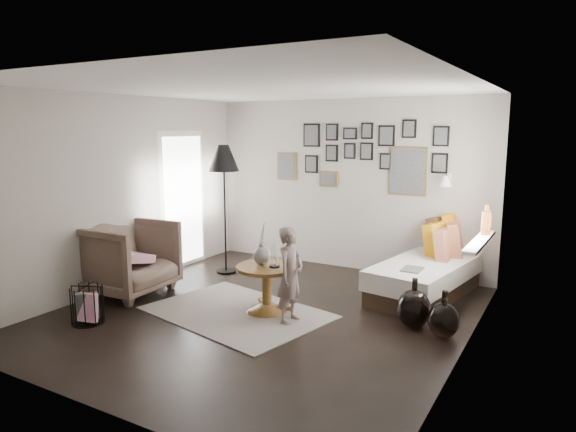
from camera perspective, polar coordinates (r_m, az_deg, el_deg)
The scene contains 23 objects.
ground at distance 6.16m, azimuth -2.76°, elevation -10.80°, with size 4.80×4.80×0.00m, color black.
wall_back at distance 7.94m, azimuth 6.52°, elevation 3.46°, with size 4.50×4.50×0.00m, color #A0988C.
wall_front at distance 4.05m, azimuth -21.49°, elevation -3.14°, with size 4.50×4.50×0.00m, color #A0988C.
wall_left at distance 7.28m, azimuth -17.97°, elevation 2.49°, with size 4.80×4.80×0.00m, color #A0988C.
wall_right at distance 5.00m, azimuth 19.39°, elevation -0.68°, with size 4.80×4.80×0.00m, color #A0988C.
ceiling at distance 5.78m, azimuth -2.98°, elevation 14.11°, with size 4.80×4.80×0.00m, color white.
door_left at distance 8.15m, azimuth -11.58°, elevation 1.71°, with size 0.00×2.14×2.14m.
window_right at distance 6.38m, azimuth 20.77°, elevation -1.98°, with size 0.15×1.32×1.30m.
gallery_wall at distance 7.78m, azimuth 8.49°, elevation 6.56°, with size 2.74×0.03×1.08m.
wall_sconce at distance 7.19m, azimuth 17.12°, elevation 3.75°, with size 0.18×0.36×0.16m.
rug at distance 6.21m, azimuth -5.71°, elevation -10.59°, with size 2.05×1.43×0.01m, color beige.
pedestal_table at distance 6.13m, azimuth -2.37°, elevation -8.30°, with size 0.72×0.72×0.56m.
vase at distance 6.06m, azimuth -2.94°, elevation -3.99°, with size 0.20×0.20×0.51m.
candles at distance 5.96m, azimuth -1.50°, elevation -4.51°, with size 0.12×0.12×0.27m.
daybed at distance 7.06m, azimuth 15.49°, elevation -5.75°, with size 1.18×2.15×1.00m.
magazine_on_daybed at distance 6.43m, azimuth 13.65°, elevation -5.77°, with size 0.23×0.31×0.02m, color black.
armchair at distance 7.07m, azimuth -17.43°, elevation -4.46°, with size 1.03×1.06×0.96m, color brown.
armchair_cushion at distance 7.08m, azimuth -16.96°, elevation -4.42°, with size 0.43×0.43×0.11m, color silver.
floor_lamp at distance 7.61m, azimuth -7.14°, elevation 5.87°, with size 0.45×0.45×1.92m.
magazine_basket at distance 6.23m, azimuth -21.41°, elevation -9.19°, with size 0.45×0.45×0.43m.
demijohn_large at distance 5.85m, azimuth 13.80°, elevation -9.95°, with size 0.37×0.37×0.55m.
demijohn_small at distance 5.67m, azimuth 16.89°, elevation -11.00°, with size 0.33×0.33×0.50m.
child at distance 5.74m, azimuth 0.24°, elevation -6.59°, with size 0.40×0.26×1.09m, color #695753.
Camera 1 is at (3.11, -4.85, 2.15)m, focal length 32.00 mm.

